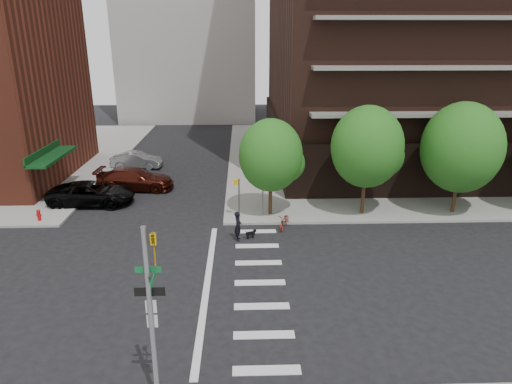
# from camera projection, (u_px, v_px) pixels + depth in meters

# --- Properties ---
(ground) EXTENTS (120.00, 120.00, 0.00)m
(ground) POSITION_uv_depth(u_px,v_px,m) (196.00, 284.00, 21.49)
(ground) COLOR black
(ground) RESTS_ON ground
(sidewalk_ne) EXTENTS (39.00, 33.00, 0.15)m
(sidewalk_ne) POSITION_uv_depth(u_px,v_px,m) (430.00, 156.00, 44.30)
(sidewalk_ne) COLOR gray
(sidewalk_ne) RESTS_ON ground
(crosswalk) EXTENTS (3.85, 13.00, 0.01)m
(crosswalk) POSITION_uv_depth(u_px,v_px,m) (243.00, 283.00, 21.56)
(crosswalk) COLOR silver
(crosswalk) RESTS_ON ground
(tree_a) EXTENTS (4.00, 4.00, 5.90)m
(tree_a) POSITION_uv_depth(u_px,v_px,m) (271.00, 155.00, 28.35)
(tree_a) COLOR #301E11
(tree_a) RESTS_ON sidewalk_ne
(tree_b) EXTENTS (4.50, 4.50, 6.65)m
(tree_b) POSITION_uv_depth(u_px,v_px,m) (367.00, 147.00, 28.36)
(tree_b) COLOR #301E11
(tree_b) RESTS_ON sidewalk_ne
(tree_c) EXTENTS (5.00, 5.00, 6.80)m
(tree_c) POSITION_uv_depth(u_px,v_px,m) (462.00, 148.00, 28.57)
(tree_c) COLOR #301E11
(tree_c) RESTS_ON sidewalk_ne
(traffic_signal) EXTENTS (0.90, 0.75, 6.00)m
(traffic_signal) POSITION_uv_depth(u_px,v_px,m) (153.00, 334.00, 13.52)
(traffic_signal) COLOR slate
(traffic_signal) RESTS_ON sidewalk_s
(pedestrian_signal) EXTENTS (2.18, 0.67, 2.60)m
(pedestrian_signal) POSITION_uv_depth(u_px,v_px,m) (244.00, 192.00, 28.46)
(pedestrian_signal) COLOR slate
(pedestrian_signal) RESTS_ON sidewalk_ne
(fire_hydrant) EXTENTS (0.24, 0.24, 0.73)m
(fire_hydrant) POSITION_uv_depth(u_px,v_px,m) (39.00, 214.00, 28.38)
(fire_hydrant) COLOR #A50C0C
(fire_hydrant) RESTS_ON sidewalk_nw
(parked_car_black) EXTENTS (2.76, 5.81, 1.60)m
(parked_car_black) POSITION_uv_depth(u_px,v_px,m) (91.00, 194.00, 31.40)
(parked_car_black) COLOR black
(parked_car_black) RESTS_ON ground
(parked_car_maroon) EXTENTS (2.66, 5.87, 1.67)m
(parked_car_maroon) POSITION_uv_depth(u_px,v_px,m) (135.00, 179.00, 34.49)
(parked_car_maroon) COLOR #3E120B
(parked_car_maroon) RESTS_ON ground
(parked_car_silver) EXTENTS (1.88, 4.50, 1.45)m
(parked_car_silver) POSITION_uv_depth(u_px,v_px,m) (137.00, 160.00, 40.20)
(parked_car_silver) COLOR #929699
(parked_car_silver) RESTS_ON ground
(scooter) EXTENTS (1.19, 1.85, 0.92)m
(scooter) POSITION_uv_depth(u_px,v_px,m) (285.00, 221.00, 27.63)
(scooter) COLOR #9E2F1F
(scooter) RESTS_ON ground
(dog_walker) EXTENTS (0.64, 0.43, 1.74)m
(dog_walker) POSITION_uv_depth(u_px,v_px,m) (238.00, 226.00, 25.85)
(dog_walker) COLOR black
(dog_walker) RESTS_ON ground
(dog) EXTENTS (0.60, 0.33, 0.50)m
(dog) POSITION_uv_depth(u_px,v_px,m) (251.00, 233.00, 26.24)
(dog) COLOR black
(dog) RESTS_ON ground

